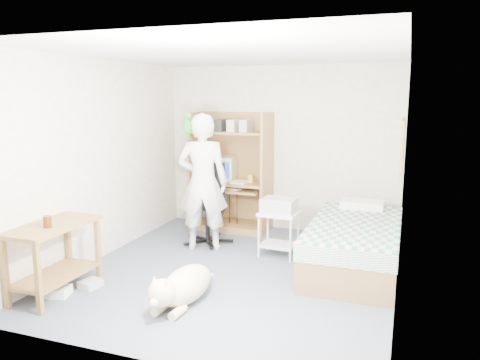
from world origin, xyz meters
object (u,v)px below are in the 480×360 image
Objects in this scene: computer_hutch at (232,176)px; printer_cart at (279,227)px; side_desk at (54,248)px; dog at (183,286)px; bed at (355,245)px; person at (203,182)px; office_chair at (208,215)px.

printer_cart is (1.03, -1.00, -0.44)m from computer_hutch.
printer_cart is at bearing 45.82° from side_desk.
side_desk is at bearing -166.30° from dog.
side_desk reaches higher than bed.
side_desk is at bearing 50.29° from person.
printer_cart is (-0.97, 0.12, 0.10)m from bed.
office_chair is (0.79, 2.16, -0.10)m from side_desk.
bed reaches higher than printer_cart.
office_chair reaches higher than side_desk.
printer_cart is (0.52, 1.71, 0.20)m from dog.
office_chair is at bearing 111.04° from dog.
person is at bearing 65.21° from side_desk.
computer_hutch is 1.09m from person.
dog is (1.36, 0.22, -0.31)m from side_desk.
computer_hutch is at bearing 70.63° from office_chair.
computer_hutch is 3.08m from side_desk.
bed is 1.83× the size of office_chair.
person reaches higher than office_chair.
computer_hutch is 1.56× the size of dog.
office_chair is 0.60× the size of person.
computer_hutch is 1.63× the size of office_chair.
computer_hutch is 0.98× the size of person.
person is (0.07, -0.31, 0.52)m from office_chair.
person reaches higher than dog.
person is (-2.00, 0.03, 0.63)m from bed.
computer_hutch is 1.50m from printer_cart.
person is 1.16m from printer_cart.
computer_hutch is at bearing -104.66° from person.
person is at bearing -89.75° from computer_hutch.
side_desk is (-0.85, -2.94, -0.33)m from computer_hutch.
office_chair is (-0.06, -0.78, -0.43)m from computer_hutch.
side_desk is 2.30m from office_chair.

